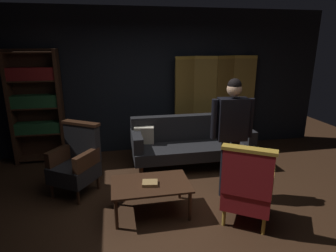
# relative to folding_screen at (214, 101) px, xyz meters

# --- Properties ---
(ground_plane) EXTENTS (10.00, 10.00, 0.00)m
(ground_plane) POSITION_rel_folding_screen_xyz_m (-1.28, -2.30, -0.99)
(ground_plane) COLOR #331E11
(back_wall) EXTENTS (7.20, 0.10, 2.80)m
(back_wall) POSITION_rel_folding_screen_xyz_m (-1.28, 0.15, 0.41)
(back_wall) COLOR black
(back_wall) RESTS_ON ground_plane
(folding_screen) EXTENTS (1.76, 0.29, 1.90)m
(folding_screen) POSITION_rel_folding_screen_xyz_m (0.00, 0.00, 0.00)
(folding_screen) COLOR olive
(folding_screen) RESTS_ON ground_plane
(bookshelf) EXTENTS (0.90, 0.32, 2.05)m
(bookshelf) POSITION_rel_folding_screen_xyz_m (-3.43, -0.10, 0.10)
(bookshelf) COLOR #382114
(bookshelf) RESTS_ON ground_plane
(velvet_couch) EXTENTS (2.12, 0.78, 0.88)m
(velvet_couch) POSITION_rel_folding_screen_xyz_m (-0.73, -0.84, -0.53)
(velvet_couch) COLOR #382114
(velvet_couch) RESTS_ON ground_plane
(coffee_table) EXTENTS (1.00, 0.64, 0.42)m
(coffee_table) POSITION_rel_folding_screen_xyz_m (-1.65, -2.23, -0.61)
(coffee_table) COLOR #382114
(coffee_table) RESTS_ON ground_plane
(armchair_gilt_accent) EXTENTS (0.80, 0.80, 1.04)m
(armchair_gilt_accent) POSITION_rel_folding_screen_xyz_m (-0.54, -2.67, -0.50)
(armchair_gilt_accent) COLOR #B78E33
(armchair_gilt_accent) RESTS_ON ground_plane
(armchair_wing_left) EXTENTS (0.80, 0.80, 1.04)m
(armchair_wing_left) POSITION_rel_folding_screen_xyz_m (-2.64, -1.48, -0.50)
(armchair_wing_left) COLOR #382114
(armchair_wing_left) RESTS_ON ground_plane
(standing_figure) EXTENTS (0.59, 0.25, 1.70)m
(standing_figure) POSITION_rel_folding_screen_xyz_m (-0.49, -2.01, 0.04)
(standing_figure) COLOR black
(standing_figure) RESTS_ON ground_plane
(book_tan_leather) EXTENTS (0.22, 0.19, 0.04)m
(book_tan_leather) POSITION_rel_folding_screen_xyz_m (-1.67, -2.26, -0.55)
(book_tan_leather) COLOR #9E7A47
(book_tan_leather) RESTS_ON coffee_table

